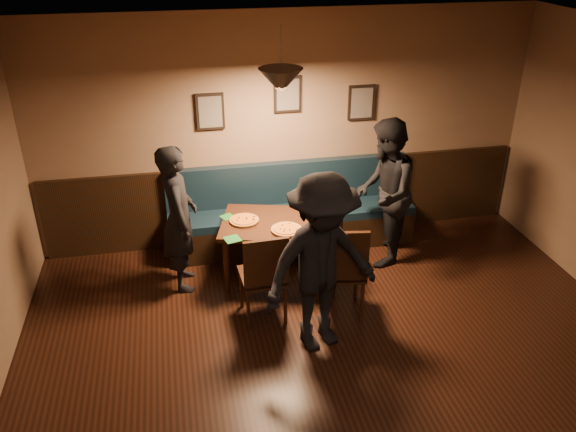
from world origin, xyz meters
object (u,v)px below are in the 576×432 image
(diner_right, at_px, (384,193))
(tabasco_bottle, at_px, (329,215))
(diner_left, at_px, (179,218))
(diner_front, at_px, (322,265))
(booth_bench, at_px, (292,209))
(soda_glass, at_px, (340,223))
(chair_near_left, at_px, (262,274))
(chair_near_right, at_px, (341,268))
(dining_table, at_px, (282,250))

(diner_right, bearing_deg, tabasco_bottle, -53.77)
(diner_left, xyz_separation_m, diner_front, (1.23, -1.30, 0.06))
(diner_front, bearing_deg, booth_bench, 69.59)
(booth_bench, relative_size, soda_glass, 22.46)
(diner_front, bearing_deg, tabasco_bottle, 55.26)
(chair_near_left, distance_m, diner_front, 0.81)
(chair_near_left, height_order, diner_left, diner_left)
(diner_left, bearing_deg, soda_glass, -102.82)
(booth_bench, height_order, diner_front, diner_front)
(chair_near_left, height_order, diner_right, diner_right)
(diner_left, bearing_deg, diner_front, -137.65)
(chair_near_right, xyz_separation_m, diner_left, (-1.56, 0.84, 0.30))
(soda_glass, height_order, tabasco_bottle, soda_glass)
(diner_left, bearing_deg, diner_right, -89.26)
(dining_table, distance_m, diner_left, 1.20)
(chair_near_left, relative_size, tabasco_bottle, 8.60)
(chair_near_right, bearing_deg, diner_right, 59.13)
(dining_table, bearing_deg, soda_glass, -10.25)
(chair_near_right, bearing_deg, booth_bench, 106.91)
(diner_left, bearing_deg, chair_near_right, -119.28)
(booth_bench, height_order, dining_table, booth_bench)
(chair_near_right, relative_size, soda_glass, 7.82)
(booth_bench, bearing_deg, chair_near_left, -113.41)
(soda_glass, bearing_deg, diner_right, 33.31)
(diner_left, distance_m, soda_glass, 1.72)
(dining_table, height_order, chair_near_left, chair_near_left)
(chair_near_right, bearing_deg, chair_near_left, -176.85)
(diner_left, xyz_separation_m, soda_glass, (1.68, -0.35, -0.05))
(booth_bench, bearing_deg, diner_front, -94.00)
(chair_near_right, height_order, diner_left, diner_left)
(chair_near_left, bearing_deg, booth_bench, 63.65)
(chair_near_right, relative_size, diner_right, 0.60)
(dining_table, height_order, diner_left, diner_left)
(booth_bench, distance_m, soda_glass, 1.05)
(diner_left, xyz_separation_m, tabasco_bottle, (1.62, -0.11, -0.06))
(chair_near_right, distance_m, diner_left, 1.79)
(dining_table, distance_m, soda_glass, 0.77)
(diner_right, bearing_deg, chair_near_left, -40.46)
(chair_near_left, bearing_deg, diner_left, 132.51)
(booth_bench, relative_size, diner_front, 1.70)
(tabasco_bottle, bearing_deg, chair_near_right, -94.79)
(dining_table, height_order, diner_right, diner_right)
(chair_near_right, relative_size, diner_left, 0.64)
(chair_near_left, relative_size, chair_near_right, 0.96)
(chair_near_right, xyz_separation_m, soda_glass, (0.12, 0.49, 0.24))
(tabasco_bottle, bearing_deg, diner_right, 14.73)
(chair_near_left, bearing_deg, diner_right, 25.10)
(diner_left, height_order, tabasco_bottle, diner_left)
(dining_table, bearing_deg, diner_right, 21.86)
(soda_glass, bearing_deg, booth_bench, 108.34)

